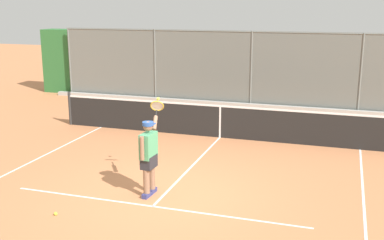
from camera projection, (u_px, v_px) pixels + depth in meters
name	position (u px, v px, depth m)	size (l,w,h in m)	color
ground_plane	(165.00, 194.00, 9.74)	(60.00, 60.00, 0.00)	#C67A4C
court_line_markings	(147.00, 212.00, 8.89)	(7.78, 9.29, 0.01)	white
fence_backdrop	(254.00, 69.00, 18.27)	(18.40, 1.37, 2.82)	slate
tennis_net	(220.00, 121.00, 13.74)	(10.00, 0.09, 1.07)	#2D2D2D
tennis_player	(149.00, 153.00, 9.51)	(0.42, 1.34, 1.83)	navy
tennis_ball_mid_court	(56.00, 214.00, 8.76)	(0.07, 0.07, 0.07)	#C1D138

